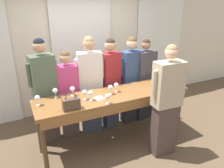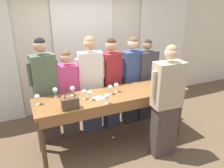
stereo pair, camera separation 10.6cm
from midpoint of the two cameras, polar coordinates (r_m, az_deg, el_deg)
name	(u,v)px [view 1 (the left image)]	position (r m, az deg, el deg)	size (l,w,h in m)	color
ground_plane	(114,142)	(4.11, -0.35, -14.86)	(18.00, 18.00, 0.00)	brown
wall_back	(82,48)	(4.97, -8.58, 9.20)	(12.00, 0.06, 2.80)	beige
curtain_panel_center	(83,51)	(4.92, -8.31, 8.42)	(1.33, 0.03, 2.69)	white
curtain_panel_right	(159,44)	(5.85, 11.69, 10.26)	(1.33, 0.03, 2.69)	white
tasting_bar	(114,100)	(3.65, -0.22, -4.15)	(2.59, 0.68, 0.96)	brown
wine_bottle	(165,80)	(3.98, 12.85, 0.93)	(0.07, 0.07, 0.31)	black
handbag	(71,104)	(3.16, -11.56, -5.03)	(0.25, 0.11, 0.25)	brown
wine_glass_front_left	(116,85)	(3.66, 0.31, -0.36)	(0.08, 0.08, 0.16)	white
wine_glass_front_mid	(153,82)	(3.88, 10.00, 0.54)	(0.08, 0.08, 0.16)	white
wine_glass_front_right	(37,98)	(3.39, -19.78, -3.50)	(0.08, 0.08, 0.16)	white
wine_glass_center_left	(110,88)	(3.57, -1.27, -0.95)	(0.08, 0.08, 0.16)	white
wine_glass_center_mid	(108,96)	(3.25, -2.11, -3.29)	(0.08, 0.08, 0.16)	white
wine_glass_center_right	(72,89)	(3.58, -11.15, -1.32)	(0.08, 0.08, 0.16)	white
wine_glass_back_left	(55,91)	(3.57, -15.47, -1.76)	(0.08, 0.08, 0.16)	white
wine_glass_back_mid	(172,81)	(3.97, 14.58, 0.68)	(0.08, 0.08, 0.16)	white
wine_glass_back_right	(84,93)	(3.42, -8.09, -2.24)	(0.08, 0.08, 0.16)	white
wine_glass_near_host	(156,74)	(4.29, 10.76, 2.57)	(0.08, 0.08, 0.16)	white
wine_glass_by_bottle	(91,93)	(3.37, -6.46, -2.45)	(0.08, 0.08, 0.16)	white
wine_glass_by_handbag	(163,74)	(4.31, 12.60, 2.47)	(0.08, 0.08, 0.16)	white
napkin	(99,98)	(3.47, -4.27, -3.69)	(0.17, 0.17, 0.00)	white
guest_olive_jacket	(45,92)	(3.86, -17.90, -1.94)	(0.50, 0.31, 1.87)	#473833
guest_pink_top	(68,94)	(3.97, -12.12, -2.64)	(0.48, 0.28, 1.63)	#473833
guest_cream_sweater	(90,84)	(4.03, -6.46, -0.10)	(0.55, 0.28, 1.84)	#383D51
guest_striped_shirt	(110,82)	(4.17, -1.17, 0.45)	(0.46, 0.29, 1.78)	#383D51
guest_navy_coat	(131,80)	(4.37, 4.20, 1.11)	(0.53, 0.27, 1.77)	#28282D
guest_beige_cap	(144,80)	(4.55, 7.74, 1.06)	(0.55, 0.30, 1.71)	#28282D
host_pouring	(167,102)	(3.48, 13.21, -4.71)	(0.56, 0.27, 1.83)	#473833
potted_plant	(157,86)	(5.84, 11.09, -0.40)	(0.30, 0.30, 0.63)	#935B3D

